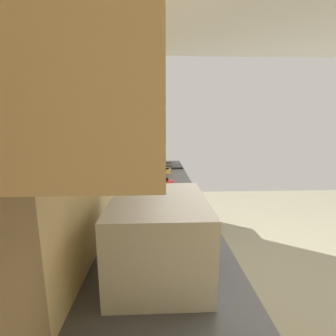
{
  "coord_description": "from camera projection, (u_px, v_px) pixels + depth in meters",
  "views": [
    {
      "loc": [
        -1.78,
        1.29,
        1.53
      ],
      "look_at": [
        -0.24,
        1.22,
        1.23
      ],
      "focal_mm": 24.07,
      "sensor_mm": 36.0,
      "label": 1
    }
  ],
  "objects": [
    {
      "name": "ground_plane",
      "position": [
        299.0,
        293.0,
        2.09
      ],
      "size": [
        6.5,
        6.5,
        0.0
      ],
      "primitive_type": "plane",
      "color": "gray"
    },
    {
      "name": "oven_range",
      "position": [
        161.0,
        193.0,
        3.56
      ],
      "size": [
        0.66,
        0.67,
        1.1
      ],
      "color": "black",
      "rests_on": "ground_plane"
    },
    {
      "name": "microwave",
      "position": [
        160.0,
        234.0,
        0.94
      ],
      "size": [
        0.47,
        0.39,
        0.32
      ],
      "color": "white",
      "rests_on": "counter_run"
    },
    {
      "name": "counter_run",
      "position": [
        162.0,
        278.0,
        1.6
      ],
      "size": [
        3.35,
        0.67,
        0.92
      ],
      "color": "beige",
      "rests_on": "ground_plane"
    },
    {
      "name": "wall_back",
      "position": [
        113.0,
        153.0,
        1.77
      ],
      "size": [
        4.18,
        0.12,
        2.62
      ],
      "primitive_type": "cube",
      "color": "#F3D28A",
      "rests_on": "ground_plane"
    },
    {
      "name": "kettle",
      "position": [
        167.0,
        190.0,
        1.84
      ],
      "size": [
        0.16,
        0.12,
        0.19
      ],
      "color": "red",
      "rests_on": "counter_run"
    },
    {
      "name": "upper_cabinets",
      "position": [
        134.0,
        75.0,
        1.34
      ],
      "size": [
        2.51,
        0.31,
        0.7
      ],
      "color": "beige"
    },
    {
      "name": "bowl",
      "position": [
        164.0,
        170.0,
        2.91
      ],
      "size": [
        0.19,
        0.19,
        0.06
      ],
      "color": "gold",
      "rests_on": "counter_run"
    }
  ]
}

